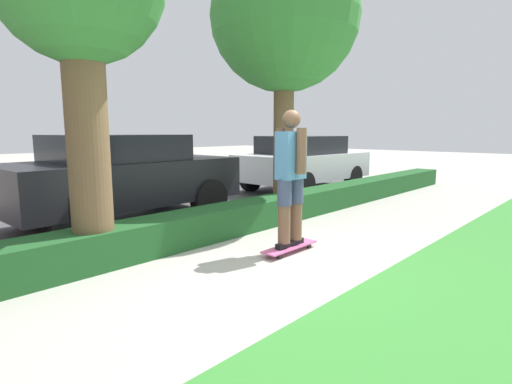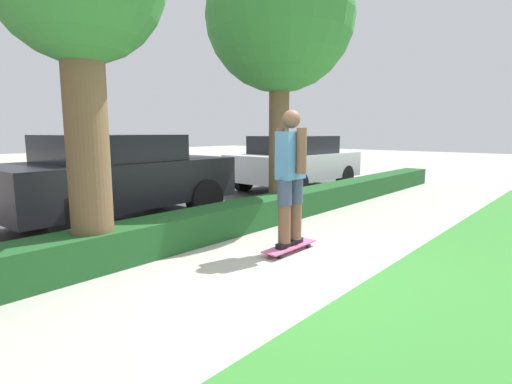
{
  "view_description": "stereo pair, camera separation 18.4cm",
  "coord_description": "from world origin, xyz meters",
  "px_view_note": "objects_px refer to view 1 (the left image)",
  "views": [
    {
      "loc": [
        -3.6,
        -2.93,
        1.61
      ],
      "look_at": [
        0.21,
        0.6,
        0.82
      ],
      "focal_mm": 28.0,
      "sensor_mm": 36.0,
      "label": 1
    },
    {
      "loc": [
        -3.72,
        -2.8,
        1.61
      ],
      "look_at": [
        0.21,
        0.6,
        0.82
      ],
      "focal_mm": 28.0,
      "sensor_mm": 36.0,
      "label": 2
    }
  ],
  "objects_px": {
    "skater_person": "(291,175)",
    "tree_mid": "(285,18)",
    "parked_car_middle": "(122,176)",
    "parked_car_rear": "(303,162)",
    "skateboard": "(290,247)"
  },
  "relations": [
    {
      "from": "skateboard",
      "to": "tree_mid",
      "type": "bearing_deg",
      "value": 41.43
    },
    {
      "from": "parked_car_middle",
      "to": "parked_car_rear",
      "type": "bearing_deg",
      "value": -0.85
    },
    {
      "from": "skater_person",
      "to": "parked_car_rear",
      "type": "height_order",
      "value": "skater_person"
    },
    {
      "from": "parked_car_middle",
      "to": "tree_mid",
      "type": "bearing_deg",
      "value": -37.1
    },
    {
      "from": "parked_car_middle",
      "to": "parked_car_rear",
      "type": "height_order",
      "value": "parked_car_middle"
    },
    {
      "from": "tree_mid",
      "to": "parked_car_rear",
      "type": "xyz_separation_m",
      "value": [
        3.05,
        1.77,
        -2.84
      ]
    },
    {
      "from": "parked_car_rear",
      "to": "skateboard",
      "type": "bearing_deg",
      "value": -144.13
    },
    {
      "from": "skater_person",
      "to": "tree_mid",
      "type": "relative_size",
      "value": 0.36
    },
    {
      "from": "parked_car_middle",
      "to": "parked_car_rear",
      "type": "xyz_separation_m",
      "value": [
        5.44,
        0.07,
        -0.05
      ]
    },
    {
      "from": "skateboard",
      "to": "parked_car_middle",
      "type": "distance_m",
      "value": 3.42
    },
    {
      "from": "parked_car_rear",
      "to": "tree_mid",
      "type": "bearing_deg",
      "value": -148.69
    },
    {
      "from": "tree_mid",
      "to": "parked_car_rear",
      "type": "distance_m",
      "value": 4.53
    },
    {
      "from": "skateboard",
      "to": "skater_person",
      "type": "relative_size",
      "value": 0.52
    },
    {
      "from": "skater_person",
      "to": "parked_car_middle",
      "type": "relative_size",
      "value": 0.45
    },
    {
      "from": "skater_person",
      "to": "tree_mid",
      "type": "xyz_separation_m",
      "value": [
        1.79,
        1.58,
        2.58
      ]
    }
  ]
}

